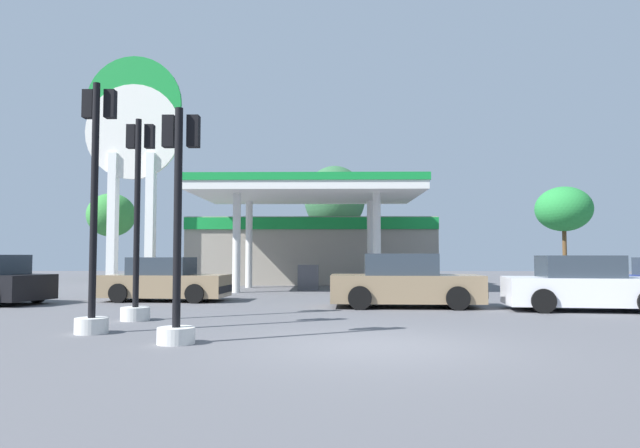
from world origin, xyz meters
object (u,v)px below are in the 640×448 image
(traffic_signal_0, at_px, (137,242))
(tree_2, at_px, (564,209))
(station_pole_sign, at_px, (133,140))
(tree_0, at_px, (111,215))
(car_4, at_px, (584,286))
(car_0, at_px, (404,283))
(tree_1, at_px, (335,199))
(car_1, at_px, (165,281))
(traffic_signal_2, at_px, (178,248))
(traffic_signal_1, at_px, (95,230))

(traffic_signal_0, distance_m, tree_2, 32.62)
(station_pole_sign, xyz_separation_m, tree_0, (-4.40, 8.72, -3.12))
(car_4, bearing_deg, car_0, 168.27)
(car_0, bearing_deg, tree_2, 57.91)
(car_0, bearing_deg, tree_1, 95.22)
(car_1, relative_size, traffic_signal_2, 1.02)
(tree_0, relative_size, tree_1, 0.75)
(tree_1, bearing_deg, car_0, -84.78)
(traffic_signal_1, bearing_deg, car_4, 22.01)
(station_pole_sign, xyz_separation_m, tree_2, (25.61, 10.87, -2.59))
(car_0, height_order, tree_1, tree_1)
(car_4, relative_size, tree_2, 0.72)
(car_1, relative_size, traffic_signal_0, 0.88)
(tree_0, bearing_deg, station_pole_sign, -63.22)
(station_pole_sign, bearing_deg, tree_1, 43.49)
(traffic_signal_1, xyz_separation_m, traffic_signal_2, (2.00, -1.25, -0.37))
(car_4, xyz_separation_m, tree_0, (-21.17, 20.63, 3.42))
(traffic_signal_1, height_order, tree_2, tree_2)
(traffic_signal_1, xyz_separation_m, tree_2, (20.52, 27.50, 2.61))
(station_pole_sign, bearing_deg, car_1, -64.21)
(car_0, bearing_deg, traffic_signal_0, -152.58)
(car_1, xyz_separation_m, traffic_signal_1, (0.84, -7.82, 1.37))
(car_1, bearing_deg, station_pole_sign, 115.79)
(station_pole_sign, distance_m, traffic_signal_0, 16.25)
(tree_0, height_order, tree_2, tree_2)
(car_0, relative_size, tree_1, 0.60)
(station_pole_sign, xyz_separation_m, traffic_signal_2, (7.09, -17.88, -5.57))
(car_1, distance_m, traffic_signal_0, 5.81)
(car_0, height_order, car_1, car_0)
(traffic_signal_0, bearing_deg, car_4, 12.23)
(car_1, height_order, tree_2, tree_2)
(station_pole_sign, height_order, car_1, station_pole_sign)
(station_pole_sign, relative_size, tree_1, 1.55)
(car_1, relative_size, tree_1, 0.57)
(traffic_signal_0, xyz_separation_m, tree_0, (-9.59, 23.14, 2.27))
(tree_0, xyz_separation_m, tree_1, (14.48, 0.85, 1.12))
(station_pole_sign, bearing_deg, car_4, -35.38)
(car_1, bearing_deg, traffic_signal_1, -83.90)
(station_pole_sign, distance_m, traffic_signal_2, 20.02)
(tree_0, bearing_deg, tree_2, 4.10)
(car_4, bearing_deg, traffic_signal_1, -157.99)
(car_0, distance_m, tree_0, 25.77)
(car_4, relative_size, traffic_signal_2, 1.07)
(station_pole_sign, relative_size, tree_2, 1.86)
(tree_0, bearing_deg, car_0, -50.20)
(traffic_signal_0, bearing_deg, traffic_signal_1, -92.65)
(station_pole_sign, xyz_separation_m, traffic_signal_0, (5.19, -14.42, -5.39))
(traffic_signal_2, bearing_deg, traffic_signal_0, 118.74)
(traffic_signal_1, bearing_deg, tree_1, 79.21)
(car_1, height_order, traffic_signal_0, traffic_signal_0)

